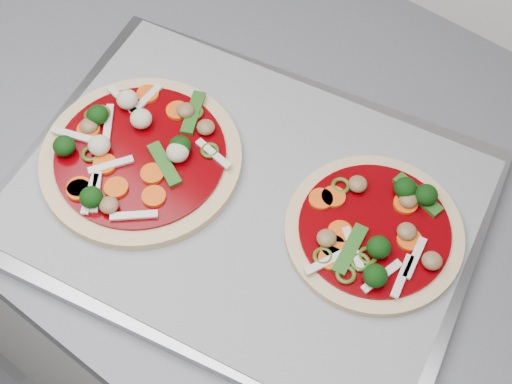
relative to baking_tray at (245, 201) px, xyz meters
The scene contains 6 objects.
base_cabinet 0.54m from the baking_tray, 163.90° to the left, with size 3.60×0.60×0.86m, color silver.
countertop 0.26m from the baking_tray, 163.90° to the left, with size 3.60×0.60×0.04m, color slate.
baking_tray is the anchor object (origin of this frame).
parchment 0.01m from the baking_tray, ahead, with size 0.46×0.33×0.00m, color gray.
pizza_left 0.12m from the baking_tray, 164.45° to the right, with size 0.27×0.27×0.04m.
pizza_right 0.14m from the baking_tray, 18.10° to the left, with size 0.21×0.21×0.03m.
Camera 1 is at (0.49, 0.93, 1.55)m, focal length 50.00 mm.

